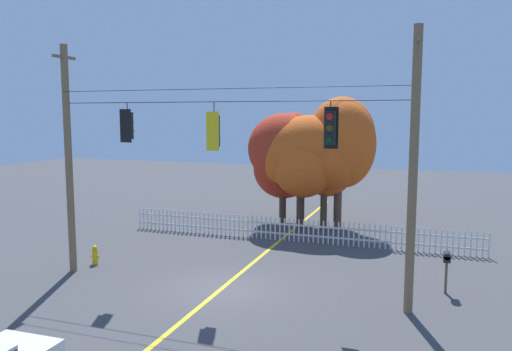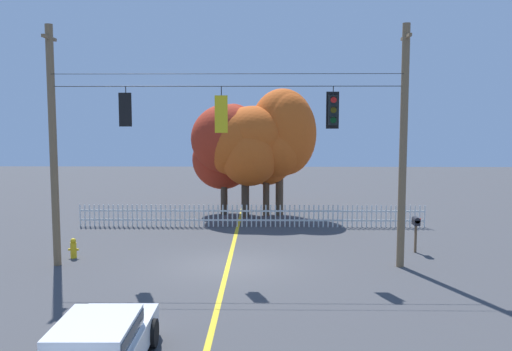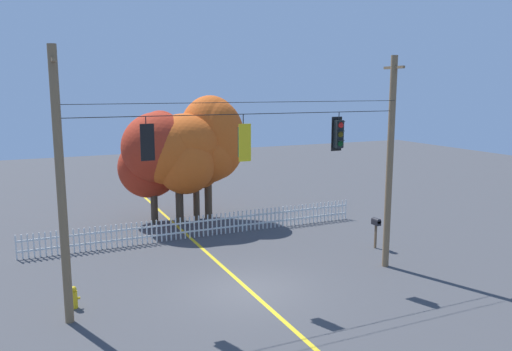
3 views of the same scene
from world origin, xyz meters
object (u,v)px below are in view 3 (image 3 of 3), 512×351
at_px(fire_hydrant, 74,297).
at_px(roadside_mailbox, 376,224).
at_px(traffic_signal_northbound_primary, 338,134).
at_px(autumn_maple_near_fence, 157,154).
at_px(autumn_maple_far_west, 210,140).
at_px(traffic_signal_eastbound_side, 147,142).
at_px(traffic_signal_westbound_side, 243,142).
at_px(autumn_oak_far_east, 201,158).
at_px(autumn_maple_mid, 179,151).

bearing_deg(fire_hydrant, roadside_mailbox, 4.76).
relative_size(traffic_signal_northbound_primary, roadside_mailbox, 1.03).
height_order(autumn_maple_near_fence, autumn_maple_far_west, autumn_maple_far_west).
bearing_deg(traffic_signal_eastbound_side, autumn_maple_near_fence, 75.20).
distance_m(traffic_signal_westbound_side, fire_hydrant, 7.44).
bearing_deg(roadside_mailbox, autumn_maple_far_west, 121.80).
bearing_deg(traffic_signal_westbound_side, traffic_signal_eastbound_side, 179.98).
bearing_deg(fire_hydrant, traffic_signal_northbound_primary, -5.99).
height_order(traffic_signal_westbound_side, autumn_maple_near_fence, traffic_signal_westbound_side).
bearing_deg(traffic_signal_eastbound_side, autumn_maple_far_west, 61.11).
bearing_deg(autumn_oak_far_east, traffic_signal_westbound_side, -100.38).
bearing_deg(fire_hydrant, traffic_signal_eastbound_side, -23.27).
relative_size(traffic_signal_eastbound_side, traffic_signal_northbound_primary, 0.95).
distance_m(autumn_maple_near_fence, autumn_maple_mid, 1.30).
height_order(traffic_signal_northbound_primary, fire_hydrant, traffic_signal_northbound_primary).
bearing_deg(traffic_signal_eastbound_side, traffic_signal_northbound_primary, 0.16).
bearing_deg(fire_hydrant, autumn_maple_far_west, 49.01).
height_order(traffic_signal_westbound_side, traffic_signal_northbound_primary, same).
bearing_deg(autumn_maple_near_fence, autumn_oak_far_east, -5.18).
relative_size(traffic_signal_westbound_side, autumn_maple_near_fence, 0.26).
height_order(traffic_signal_eastbound_side, autumn_maple_mid, traffic_signal_eastbound_side).
relative_size(traffic_signal_northbound_primary, autumn_maple_far_west, 0.21).
bearing_deg(autumn_oak_far_east, traffic_signal_northbound_primary, -79.35).
height_order(traffic_signal_westbound_side, autumn_oak_far_east, traffic_signal_westbound_side).
bearing_deg(traffic_signal_eastbound_side, autumn_oak_far_east, 63.35).
height_order(traffic_signal_westbound_side, autumn_maple_far_west, autumn_maple_far_west).
distance_m(traffic_signal_northbound_primary, autumn_oak_far_east, 10.48).
height_order(traffic_signal_eastbound_side, autumn_oak_far_east, traffic_signal_eastbound_side).
xyz_separation_m(traffic_signal_northbound_primary, fire_hydrant, (-9.29, 0.97, -5.01)).
bearing_deg(autumn_maple_far_west, traffic_signal_westbound_side, -102.91).
xyz_separation_m(autumn_oak_far_east, roadside_mailbox, (5.36, -8.07, -2.23)).
bearing_deg(traffic_signal_westbound_side, autumn_oak_far_east, 79.62).
bearing_deg(traffic_signal_northbound_primary, autumn_maple_near_fence, 112.38).
relative_size(autumn_maple_near_fence, autumn_maple_far_west, 0.88).
distance_m(traffic_signal_westbound_side, autumn_oak_far_east, 10.46).
xyz_separation_m(autumn_oak_far_east, autumn_maple_far_west, (0.44, -0.12, 0.96)).
bearing_deg(autumn_oak_far_east, traffic_signal_eastbound_side, -116.65).
xyz_separation_m(traffic_signal_eastbound_side, traffic_signal_westbound_side, (3.22, -0.00, -0.15)).
distance_m(fire_hydrant, roadside_mailbox, 12.82).
distance_m(autumn_oak_far_east, autumn_maple_far_west, 1.06).
bearing_deg(traffic_signal_northbound_primary, roadside_mailbox, 30.46).
bearing_deg(autumn_maple_far_west, autumn_maple_mid, -164.75).
relative_size(traffic_signal_westbound_side, autumn_maple_mid, 0.27).
height_order(autumn_maple_mid, roadside_mailbox, autumn_maple_mid).
bearing_deg(autumn_maple_mid, roadside_mailbox, -47.96).
xyz_separation_m(traffic_signal_northbound_primary, autumn_maple_near_fence, (-4.25, 10.31, -1.70)).
height_order(autumn_oak_far_east, fire_hydrant, autumn_oak_far_east).
bearing_deg(fire_hydrant, autumn_oak_far_east, 51.01).
xyz_separation_m(autumn_maple_near_fence, autumn_oak_far_east, (2.35, -0.21, -0.33)).
bearing_deg(roadside_mailbox, autumn_oak_far_east, 123.61).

